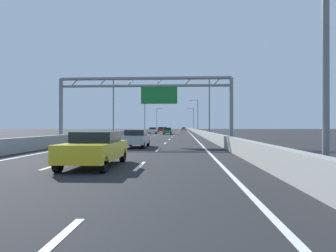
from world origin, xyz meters
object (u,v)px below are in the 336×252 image
green_car (168,131)px  white_car (153,130)px  streetlamp_left_mid (115,103)px  streetlamp_right_distant (193,118)px  sign_gantry (147,93)px  orange_car (184,129)px  silver_car (136,138)px  streetlamp_right_far (197,114)px  streetlamp_right_mid (208,103)px  streetlamp_left_distant (157,118)px  yellow_car (95,148)px  red_car (161,129)px  black_car (165,129)px  streetlamp_left_far (146,114)px

green_car → white_car: size_ratio=1.09×
streetlamp_left_mid → streetlamp_right_distant: size_ratio=1.00×
sign_gantry → orange_car: (3.38, 108.03, -4.13)m
silver_car → streetlamp_right_far: bearing=83.3°
sign_gantry → streetlamp_right_distant: size_ratio=1.73×
silver_car → streetlamp_right_mid: bearing=73.0°
streetlamp_left_mid → silver_car: streetlamp_left_mid is taller
streetlamp_left_distant → white_car: size_ratio=2.25×
streetlamp_right_distant → yellow_car: (-7.53, -117.39, -4.64)m
streetlamp_right_far → streetlamp_left_distant: (-14.93, 40.36, 0.00)m
orange_car → yellow_car: bearing=-91.7°
white_car → red_car: size_ratio=1.00×
black_car → white_car: 48.68m
black_car → orange_car: bearing=64.0°
streetlamp_right_distant → silver_car: (-7.62, -105.57, -4.66)m
streetlamp_right_mid → silver_car: streetlamp_right_mid is taller
streetlamp_right_mid → orange_car: bearing=92.6°
streetlamp_left_far → black_car: (3.63, 32.03, -4.62)m
streetlamp_right_distant → streetlamp_left_distant: bearing=180.0°
sign_gantry → streetlamp_left_far: streetlamp_left_far is taller
silver_car → red_car: bearing=92.7°
streetlamp_right_distant → red_car: streetlamp_right_distant is taller
streetlamp_right_mid → yellow_car: bearing=-101.6°
streetlamp_left_distant → white_car: bearing=-86.2°
orange_car → white_car: size_ratio=1.01×
streetlamp_right_distant → yellow_car: streetlamp_right_distant is taller
streetlamp_left_mid → white_car: 24.46m
yellow_car → red_car: (-3.46, 84.16, 0.03)m
green_car → yellow_car: green_car is taller
silver_car → white_car: white_car is taller
streetlamp_left_far → streetlamp_right_far: (14.93, 0.00, 0.00)m
orange_car → white_car: white_car is taller
streetlamp_right_far → black_car: streetlamp_right_far is taller
red_car → streetlamp_left_distant: bearing=96.8°
streetlamp_right_far → streetlamp_right_distant: (0.00, 40.36, 0.00)m
black_car → orange_car: black_car is taller
streetlamp_right_mid → white_car: bearing=115.2°
green_car → orange_car: green_car is taller
sign_gantry → red_car: (-3.70, 68.00, -4.06)m
streetlamp_left_mid → silver_car: 26.31m
streetlamp_right_mid → sign_gantry: bearing=-109.6°
streetlamp_right_distant → black_car: size_ratio=2.15×
streetlamp_right_mid → black_car: 73.42m
black_car → streetlamp_left_distant: bearing=113.6°
streetlamp_right_distant → red_car: size_ratio=2.25×
black_car → white_car: black_car is taller
streetlamp_left_distant → white_car: streetlamp_left_distant is taller
orange_car → yellow_car: size_ratio=0.93×
streetlamp_left_far → red_car: bearing=61.1°
sign_gantry → streetlamp_right_mid: 21.77m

